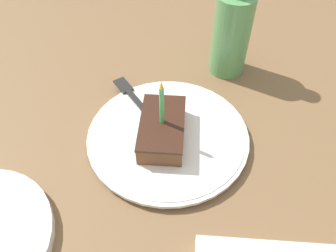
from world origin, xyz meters
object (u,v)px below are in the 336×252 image
(bottle, at_px, (232,32))
(cake_slice, at_px, (162,129))
(plate, at_px, (168,136))
(fork, at_px, (136,101))

(bottle, bearing_deg, cake_slice, -119.18)
(plate, height_order, fork, fork)
(bottle, bearing_deg, fork, -142.80)
(cake_slice, relative_size, bottle, 0.57)
(fork, relative_size, bottle, 0.67)
(plate, distance_m, bottle, 0.26)
(plate, relative_size, cake_slice, 2.20)
(plate, bearing_deg, fork, 131.35)
(plate, xyz_separation_m, fork, (-0.07, 0.08, 0.01))
(plate, relative_size, bottle, 1.25)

